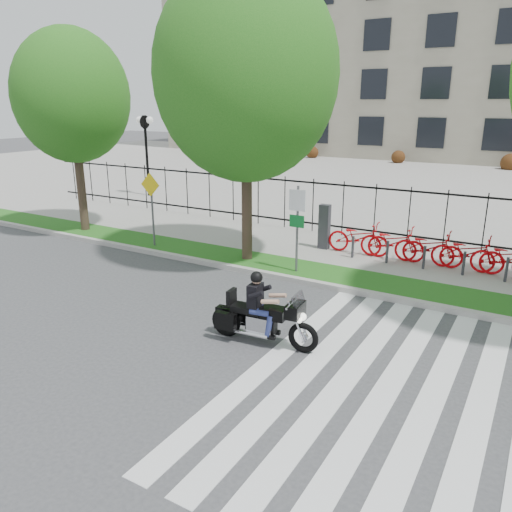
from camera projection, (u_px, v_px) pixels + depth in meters
The scene contains 15 objects.
ground at pixel (189, 333), 11.03m from camera, with size 120.00×120.00×0.00m, color #3C3C3F.
curb at pixel (277, 276), 14.38m from camera, with size 60.00×0.20×0.15m, color #A6A39C.
grass_verge at pixel (290, 268), 15.08m from camera, with size 60.00×1.50×0.15m, color #1B5715.
sidewalk at pixel (323, 248), 17.13m from camera, with size 60.00×3.50×0.15m, color gray.
plaza at pixel (433, 182), 31.58m from camera, with size 80.00×34.00×0.10m, color gray.
crosswalk_stripes at pixel (409, 394), 8.68m from camera, with size 5.70×8.00×0.01m, color silver, non-canonical shape.
iron_fence at pixel (343, 208), 18.25m from camera, with size 30.00×0.06×2.00m, color black, non-canonical shape.
office_building at pixel (492, 43), 45.03m from camera, with size 60.00×21.90×20.15m.
lamp_post_left at pixel (146, 136), 25.78m from camera, with size 1.06×0.70×4.25m.
street_tree_0 at pixel (72, 97), 17.92m from camera, with size 4.13×4.13×7.30m.
street_tree_1 at pixel (246, 75), 14.17m from camera, with size 5.32×5.32×8.54m.
bike_share_station at pixel (486, 255), 14.25m from camera, with size 10.09×0.89×1.50m.
sign_pole_regulatory at pixel (297, 218), 14.09m from camera, with size 0.50×0.09×2.50m.
sign_pole_warning at pixel (151, 200), 16.74m from camera, with size 0.78×0.09×2.49m.
motorcycle_rider at pixel (262, 315), 10.37m from camera, with size 2.46×0.76×1.89m.
Camera 1 is at (6.39, -7.88, 4.88)m, focal length 35.00 mm.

